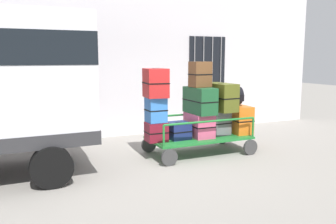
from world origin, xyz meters
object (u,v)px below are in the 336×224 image
Objects in this scene: suitcase_midleft_bottom at (178,131)px; suitcase_midright_bottom at (219,122)px; suitcase_left_middle at (156,110)px; luggage_cart at (199,139)px; backpack at (239,96)px; suitcase_left_bottom at (156,132)px; suitcase_midright_middle at (220,97)px; suitcase_center_top at (200,74)px; suitcase_left_top at (156,83)px; suitcase_center_middle at (200,100)px; suitcase_center_bottom at (199,125)px; suitcase_right_bottom at (239,119)px.

suitcase_midright_bottom reaches higher than suitcase_midleft_bottom.
suitcase_midleft_bottom is (0.52, -0.01, -0.48)m from suitcase_left_middle.
suitcase_midleft_bottom is at bearing -178.23° from suitcase_midright_bottom.
luggage_cart is 5.26× the size of backpack.
suitcase_left_middle is at bearing 90.00° from suitcase_left_bottom.
suitcase_midleft_bottom is 1.08× the size of backpack.
suitcase_center_top is at bearing 178.37° from suitcase_midright_middle.
suitcase_left_top is (-1.04, -0.00, 1.29)m from luggage_cart.
suitcase_midleft_bottom is at bearing -1.05° from suitcase_left_middle.
luggage_cart is at bearing 0.51° from suitcase_left_middle.
suitcase_midright_middle is at bearing -0.93° from suitcase_left_top.
suitcase_left_middle is 1.58m from suitcase_midright_middle.
suitcase_left_top is at bearing -178.94° from backpack.
suitcase_left_middle is 0.94× the size of suitcase_center_top.
suitcase_midright_bottom is 0.59m from suitcase_midright_middle.
suitcase_center_middle reaches higher than backpack.
suitcase_midleft_bottom is 0.65× the size of suitcase_center_bottom.
suitcase_midright_middle is (1.56, -0.03, -0.36)m from suitcase_left_top.
suitcase_midright_middle reaches higher than suitcase_midright_bottom.
suitcase_midleft_bottom is at bearing -178.08° from backpack.
luggage_cart is 1.41m from backpack.
suitcase_midleft_bottom is 0.54× the size of suitcase_center_middle.
luggage_cart is at bearing -178.15° from backpack.
suitcase_midleft_bottom is 0.85× the size of suitcase_midright_bottom.
suitcase_midright_bottom is (1.56, 0.02, -0.39)m from suitcase_left_middle.
suitcase_left_middle is (-1.04, -0.01, 0.73)m from luggage_cart.
suitcase_left_top reaches higher than suitcase_center_bottom.
suitcase_midleft_bottom is 1.57m from suitcase_right_bottom.
suitcase_left_middle reaches higher than suitcase_midleft_bottom.
suitcase_center_top is at bearing -0.58° from suitcase_left_top.
suitcase_left_middle is 1.12m from suitcase_center_bottom.
suitcase_right_bottom is 0.54m from backpack.
suitcase_left_top is 1.05m from suitcase_center_top.
suitcase_center_bottom is 1.12m from suitcase_center_top.
backpack is (2.11, 0.06, 0.66)m from suitcase_left_bottom.
suitcase_right_bottom is (0.52, -0.03, 0.04)m from suitcase_midright_bottom.
suitcase_left_middle is 1.61m from suitcase_midright_bottom.
suitcase_center_top is (-0.00, -0.00, 0.57)m from suitcase_center_middle.
luggage_cart is at bearing 2.06° from suitcase_midleft_bottom.
suitcase_right_bottom is 1.69× the size of backpack.
suitcase_left_top reaches higher than suitcase_midleft_bottom.
suitcase_left_middle is 0.70× the size of suitcase_right_bottom.
backpack is (1.06, 0.05, -0.52)m from suitcase_center_top.
luggage_cart is 0.87m from suitcase_center_middle.
suitcase_center_middle is at bearing 179.81° from suitcase_right_bottom.
suitcase_midright_middle is (0.52, -0.02, 0.05)m from suitcase_center_middle.
suitcase_left_bottom is 2.09m from suitcase_right_bottom.
suitcase_midright_middle reaches higher than suitcase_midleft_bottom.
suitcase_center_top is at bearing -90.00° from suitcase_center_middle.
luggage_cart is 3.85× the size of suitcase_left_top.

